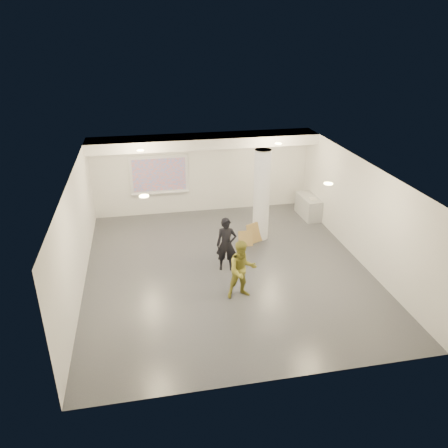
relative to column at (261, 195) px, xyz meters
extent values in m
cube|color=#3A3C42|center=(-1.50, -1.80, -1.50)|extent=(8.00, 9.00, 0.01)
cube|color=white|center=(-1.50, -1.80, 1.50)|extent=(8.00, 9.00, 0.01)
cube|color=silver|center=(-1.50, 2.70, 0.00)|extent=(8.00, 0.01, 3.00)
cube|color=silver|center=(-1.50, -6.30, 0.00)|extent=(8.00, 0.01, 3.00)
cube|color=silver|center=(-5.50, -1.80, 0.00)|extent=(0.01, 9.00, 3.00)
cube|color=silver|center=(2.50, -1.80, 0.00)|extent=(0.01, 9.00, 3.00)
cube|color=white|center=(-1.50, 2.15, 1.32)|extent=(8.00, 1.10, 0.36)
cylinder|color=#FFEF94|center=(-3.70, 0.70, 1.48)|extent=(0.22, 0.22, 0.02)
cylinder|color=#FFEF94|center=(0.70, 0.70, 1.48)|extent=(0.22, 0.22, 0.02)
cylinder|color=#FFEF94|center=(-3.70, -3.30, 1.48)|extent=(0.22, 0.22, 0.02)
cylinder|color=#FFEF94|center=(0.70, -3.30, 1.48)|extent=(0.22, 0.22, 0.02)
cylinder|color=white|center=(0.00, 0.00, 0.00)|extent=(0.52, 0.52, 3.00)
cube|color=white|center=(-3.10, 2.66, 0.05)|extent=(2.10, 0.06, 1.40)
cube|color=blue|center=(-3.10, 2.62, 0.05)|extent=(1.90, 0.01, 1.20)
cube|color=white|center=(-3.10, 2.60, -0.65)|extent=(2.10, 0.08, 0.04)
cube|color=#9C9FA1|center=(2.22, 1.37, -1.11)|extent=(0.61, 1.35, 0.77)
cube|color=silver|center=(2.26, 1.14, -0.72)|extent=(0.27, 0.33, 0.02)
cube|color=#9F7D42|center=(-0.27, -0.30, -1.17)|extent=(0.63, 0.41, 0.67)
cube|color=#9F7D42|center=(-0.62, -0.48, -1.25)|extent=(0.47, 0.23, 0.50)
imported|color=black|center=(-1.51, -1.80, -0.71)|extent=(0.63, 0.47, 1.59)
imported|color=olive|center=(-1.39, -3.27, -0.71)|extent=(0.82, 0.66, 1.59)
camera|label=1|loc=(-3.70, -12.63, 4.96)|focal=35.00mm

